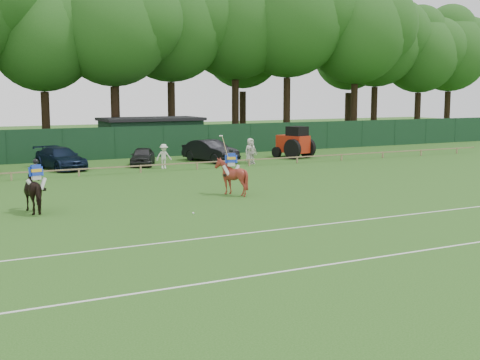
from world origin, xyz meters
TOP-DOWN VIEW (x-y plane):
  - ground at (0.00, 0.00)m, footprint 160.00×160.00m
  - horse_dark at (-7.44, 6.91)m, footprint 1.26×2.27m
  - horse_chestnut at (2.22, 7.30)m, footprint 1.95×2.07m
  - sedan_navy at (-3.21, 22.28)m, footprint 3.15×5.43m
  - hatch_grey at (2.47, 21.90)m, footprint 3.00×4.10m
  - estate_black at (7.79, 21.89)m, footprint 2.96×5.20m
  - spectator_left at (3.15, 19.44)m, footprint 1.10×0.65m
  - spectator_mid at (9.78, 19.05)m, footprint 0.95×0.46m
  - spectator_right at (10.02, 19.71)m, footprint 0.92×0.63m
  - rider_dark at (-7.44, 6.90)m, footprint 0.93×0.42m
  - rider_chestnut at (2.21, 7.29)m, footprint 0.92×0.73m
  - polo_ball at (-1.57, 3.39)m, footprint 0.09×0.09m
  - pitch_lines at (0.00, -3.50)m, footprint 60.00×5.10m
  - pitch_rail at (0.00, 18.00)m, footprint 62.10×0.10m
  - perimeter_fence at (0.00, 27.00)m, footprint 92.08×0.08m
  - utility_shed at (6.00, 30.00)m, footprint 8.40×4.40m
  - tree_row at (2.00, 35.00)m, footprint 96.00×12.00m
  - tractor at (14.87, 21.34)m, footprint 2.72×3.40m

SIDE VIEW (x-z plane):
  - ground at x=0.00m, z-range 0.00..0.00m
  - tree_row at x=2.00m, z-range -10.50..10.50m
  - pitch_lines at x=0.00m, z-range 0.00..0.01m
  - polo_ball at x=-1.57m, z-range 0.00..0.09m
  - pitch_rail at x=0.00m, z-range 0.20..0.70m
  - hatch_grey at x=2.47m, z-range 0.00..1.30m
  - sedan_navy at x=-3.21m, z-range 0.00..1.48m
  - spectator_mid at x=9.78m, z-range 0.00..1.58m
  - estate_black at x=7.79m, z-range 0.00..1.62m
  - spectator_left at x=3.15m, z-range 0.00..1.68m
  - horse_dark at x=-7.44m, z-range 0.00..1.82m
  - spectator_right at x=10.02m, z-range 0.00..1.83m
  - horse_chestnut at x=2.22m, z-range 0.00..1.86m
  - tractor at x=14.87m, z-range -0.07..2.43m
  - perimeter_fence at x=0.00m, z-range 0.00..2.50m
  - utility_shed at x=6.00m, z-range 0.02..3.06m
  - rider_dark at x=-7.44m, z-range 1.00..2.41m
  - rider_chestnut at x=2.21m, z-range 0.72..2.77m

